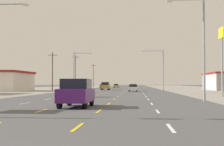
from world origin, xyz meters
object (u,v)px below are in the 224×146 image
at_px(suv_far_left_near, 71,87).
at_px(streetlight_right_row_1, 161,66).
at_px(suv_inner_left_midfar, 106,86).
at_px(pole_sign_right_row_1, 222,43).
at_px(sedan_inner_right_far, 133,86).
at_px(sedan_far_left_farther, 103,86).
at_px(streetlight_left_row_1, 76,68).
at_px(sedan_inner_right_mid, 133,88).
at_px(suv_center_turn_nearest, 77,92).
at_px(streetlight_right_row_0, 201,42).
at_px(sedan_inner_left_farthest, 116,86).

distance_m(suv_far_left_near, streetlight_right_row_1, 25.63).
distance_m(suv_inner_left_midfar, pole_sign_right_row_1, 47.02).
distance_m(suv_far_left_near, sedan_inner_right_far, 48.93).
relative_size(sedan_far_left_farther, streetlight_left_row_1, 0.51).
bearing_deg(sedan_inner_right_mid, streetlight_right_row_1, 44.78).
bearing_deg(suv_center_turn_nearest, streetlight_right_row_0, 36.94).
xyz_separation_m(sedan_inner_right_far, streetlight_left_row_1, (-12.95, -28.94, 4.42)).
height_order(streetlight_right_row_0, streetlight_left_row_1, streetlight_right_row_0).
height_order(sedan_inner_right_mid, streetlight_right_row_1, streetlight_right_row_1).
height_order(suv_far_left_near, streetlight_right_row_0, streetlight_right_row_0).
xyz_separation_m(suv_center_turn_nearest, sedan_inner_right_far, (3.46, 82.28, -0.27)).
relative_size(suv_inner_left_midfar, sedan_inner_left_farthest, 1.09).
relative_size(sedan_inner_right_mid, streetlight_right_row_1, 0.49).
bearing_deg(sedan_inner_right_mid, suv_inner_left_midfar, 115.39).
bearing_deg(sedan_far_left_farther, streetlight_right_row_0, -78.40).
relative_size(streetlight_left_row_1, streetlight_right_row_1, 0.95).
height_order(suv_far_left_near, sedan_inner_left_farthest, suv_far_left_near).
bearing_deg(streetlight_right_row_0, suv_center_turn_nearest, -143.06).
distance_m(sedan_inner_right_far, streetlight_left_row_1, 32.02).
relative_size(sedan_inner_right_mid, streetlight_left_row_1, 0.51).
distance_m(sedan_inner_right_far, pole_sign_right_row_1, 64.38).
bearing_deg(streetlight_right_row_0, pole_sign_right_row_1, 67.57).
bearing_deg(streetlight_right_row_1, suv_inner_left_midfar, 146.38).
bearing_deg(streetlight_right_row_1, sedan_inner_left_farthest, 103.70).
xyz_separation_m(suv_center_turn_nearest, sedan_inner_right_mid, (3.63, 47.22, -0.27)).
xyz_separation_m(suv_far_left_near, streetlight_left_row_1, (-2.50, 18.86, 4.15)).
distance_m(suv_far_left_near, sedan_inner_right_mid, 16.59).
xyz_separation_m(sedan_inner_left_farthest, streetlight_right_row_1, (13.09, -53.71, 4.71)).
xyz_separation_m(suv_far_left_near, streetlight_right_row_0, (17.01, -26.93, 4.44)).
relative_size(suv_center_turn_nearest, suv_far_left_near, 1.00).
bearing_deg(sedan_inner_right_mid, streetlight_right_row_0, -80.83).
relative_size(sedan_inner_right_mid, streetlight_right_row_0, 0.47).
xyz_separation_m(streetlight_right_row_0, streetlight_right_row_1, (-0.24, 45.79, 0.00)).
height_order(suv_center_turn_nearest, pole_sign_right_row_1, pole_sign_right_row_1).
relative_size(suv_inner_left_midfar, streetlight_left_row_1, 0.55).
relative_size(suv_far_left_near, suv_inner_left_midfar, 1.00).
relative_size(sedan_inner_right_mid, sedan_inner_right_far, 1.00).
height_order(sedan_inner_right_far, pole_sign_right_row_1, pole_sign_right_row_1).
height_order(sedan_far_left_farther, streetlight_right_row_0, streetlight_right_row_0).
bearing_deg(suv_far_left_near, sedan_inner_right_far, 77.67).
height_order(suv_center_turn_nearest, sedan_far_left_farther, suv_center_turn_nearest).
xyz_separation_m(suv_far_left_near, sedan_inner_left_farthest, (3.68, 72.57, -0.27)).
relative_size(pole_sign_right_row_1, streetlight_left_row_1, 0.98).
distance_m(suv_center_turn_nearest, sedan_inner_right_mid, 47.36).
height_order(suv_inner_left_midfar, sedan_far_left_farther, suv_inner_left_midfar).
relative_size(sedan_inner_right_mid, sedan_inner_left_farthest, 1.00).
bearing_deg(pole_sign_right_row_1, streetlight_right_row_0, -112.43).
bearing_deg(suv_far_left_near, suv_inner_left_midfar, 82.72).
distance_m(sedan_inner_left_farthest, streetlight_left_row_1, 54.25).
height_order(sedan_inner_right_mid, streetlight_right_row_0, streetlight_right_row_0).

